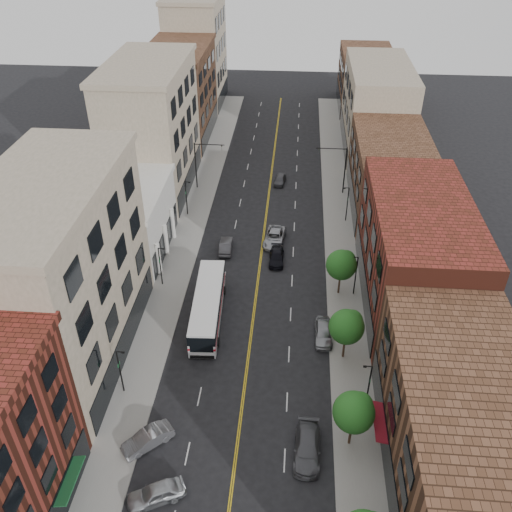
% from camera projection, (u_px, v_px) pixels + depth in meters
% --- Properties ---
extents(ground, '(220.00, 220.00, 0.00)m').
position_uv_depth(ground, '(233.00, 479.00, 42.63)').
color(ground, black).
rests_on(ground, ground).
extents(sidewalk_left, '(4.00, 110.00, 0.15)m').
position_uv_depth(sidewalk_left, '(188.00, 234.00, 71.81)').
color(sidewalk_left, gray).
rests_on(sidewalk_left, ground).
extents(sidewalk_right, '(4.00, 110.00, 0.15)m').
position_uv_depth(sidewalk_right, '(340.00, 240.00, 70.50)').
color(sidewalk_right, gray).
rests_on(sidewalk_right, ground).
extents(bldg_l_tanoffice, '(10.00, 22.00, 18.00)m').
position_uv_depth(bldg_l_tanoffice, '(61.00, 278.00, 49.19)').
color(bldg_l_tanoffice, gray).
rests_on(bldg_l_tanoffice, ground).
extents(bldg_l_white, '(10.00, 14.00, 8.00)m').
position_uv_depth(bldg_l_white, '(124.00, 222.00, 66.75)').
color(bldg_l_white, silver).
rests_on(bldg_l_white, ground).
extents(bldg_l_far_a, '(10.00, 20.00, 18.00)m').
position_uv_depth(bldg_l_far_a, '(152.00, 131.00, 77.75)').
color(bldg_l_far_a, gray).
rests_on(bldg_l_far_a, ground).
extents(bldg_l_far_b, '(10.00, 20.00, 15.00)m').
position_uv_depth(bldg_l_far_b, '(180.00, 95.00, 94.93)').
color(bldg_l_far_b, brown).
rests_on(bldg_l_far_b, ground).
extents(bldg_l_far_c, '(10.00, 16.00, 20.00)m').
position_uv_depth(bldg_l_far_c, '(197.00, 53.00, 108.18)').
color(bldg_l_far_c, gray).
rests_on(bldg_l_far_c, ground).
extents(bldg_r_near, '(10.00, 26.00, 10.00)m').
position_uv_depth(bldg_r_near, '(467.00, 456.00, 38.65)').
color(bldg_r_near, brown).
rests_on(bldg_r_near, ground).
extents(bldg_r_mid, '(10.00, 22.00, 12.00)m').
position_uv_depth(bldg_r_mid, '(416.00, 253.00, 57.66)').
color(bldg_r_mid, '#572217').
rests_on(bldg_r_mid, ground).
extents(bldg_r_far_a, '(10.00, 20.00, 10.00)m').
position_uv_depth(bldg_r_far_a, '(390.00, 174.00, 75.38)').
color(bldg_r_far_a, brown).
rests_on(bldg_r_far_a, ground).
extents(bldg_r_far_b, '(10.00, 22.00, 14.00)m').
position_uv_depth(bldg_r_far_b, '(377.00, 107.00, 91.36)').
color(bldg_r_far_b, gray).
rests_on(bldg_r_far_b, ground).
extents(bldg_r_far_c, '(10.00, 18.00, 11.00)m').
position_uv_depth(bldg_r_far_c, '(365.00, 80.00, 108.55)').
color(bldg_r_far_c, brown).
rests_on(bldg_r_far_c, ground).
extents(tree_r_1, '(3.40, 3.40, 5.59)m').
position_uv_depth(tree_r_1, '(355.00, 411.00, 42.97)').
color(tree_r_1, black).
rests_on(tree_r_1, sidewalk_right).
extents(tree_r_2, '(3.40, 3.40, 5.59)m').
position_uv_depth(tree_r_2, '(348.00, 326.00, 51.13)').
color(tree_r_2, black).
rests_on(tree_r_2, sidewalk_right).
extents(tree_r_3, '(3.40, 3.40, 5.59)m').
position_uv_depth(tree_r_3, '(342.00, 264.00, 59.29)').
color(tree_r_3, black).
rests_on(tree_r_3, sidewalk_right).
extents(lamp_l_1, '(0.81, 0.55, 5.05)m').
position_uv_depth(lamp_l_1, '(120.00, 369.00, 48.17)').
color(lamp_l_1, black).
rests_on(lamp_l_1, sidewalk_left).
extents(lamp_l_2, '(0.81, 0.55, 5.05)m').
position_uv_depth(lamp_l_2, '(160.00, 264.00, 61.23)').
color(lamp_l_2, black).
rests_on(lamp_l_2, sidewalk_left).
extents(lamp_l_3, '(0.81, 0.55, 5.05)m').
position_uv_depth(lamp_l_3, '(187.00, 196.00, 74.29)').
color(lamp_l_3, black).
rests_on(lamp_l_3, sidewalk_left).
extents(lamp_r_1, '(0.81, 0.55, 5.05)m').
position_uv_depth(lamp_r_1, '(369.00, 384.00, 46.74)').
color(lamp_r_1, black).
rests_on(lamp_r_1, sidewalk_right).
extents(lamp_r_2, '(0.81, 0.55, 5.05)m').
position_uv_depth(lamp_r_2, '(355.00, 273.00, 59.80)').
color(lamp_r_2, black).
rests_on(lamp_r_2, sidewalk_right).
extents(lamp_r_3, '(0.81, 0.55, 5.05)m').
position_uv_depth(lamp_r_3, '(347.00, 202.00, 72.86)').
color(lamp_r_3, black).
rests_on(lamp_r_3, sidewalk_right).
extents(signal_mast_left, '(4.49, 0.18, 7.20)m').
position_uv_depth(signal_mast_left, '(200.00, 160.00, 79.81)').
color(signal_mast_left, black).
rests_on(signal_mast_left, sidewalk_left).
extents(signal_mast_right, '(4.49, 0.18, 7.20)m').
position_uv_depth(signal_mast_right, '(340.00, 165.00, 78.47)').
color(signal_mast_right, black).
rests_on(signal_mast_right, sidewalk_right).
extents(city_bus, '(3.50, 12.61, 3.21)m').
position_uv_depth(city_bus, '(208.00, 305.00, 57.12)').
color(city_bus, silver).
rests_on(city_bus, ground).
extents(car_angle_a, '(4.81, 3.57, 1.53)m').
position_uv_depth(car_angle_a, '(156.00, 494.00, 40.82)').
color(car_angle_a, '#A6A9AE').
rests_on(car_angle_a, ground).
extents(car_angle_b, '(4.31, 4.05, 1.45)m').
position_uv_depth(car_angle_b, '(148.00, 439.00, 44.82)').
color(car_angle_b, '#9B9CA2').
rests_on(car_angle_b, ground).
extents(car_parked_mid, '(2.31, 5.30, 1.52)m').
position_uv_depth(car_parked_mid, '(307.00, 448.00, 44.07)').
color(car_parked_mid, '#4C4C51').
rests_on(car_parked_mid, ground).
extents(car_parked_far, '(1.84, 4.49, 1.52)m').
position_uv_depth(car_parked_far, '(323.00, 332.00, 55.27)').
color(car_parked_far, '#919398').
rests_on(car_parked_far, ground).
extents(car_lane_behind, '(1.70, 4.34, 1.41)m').
position_uv_depth(car_lane_behind, '(226.00, 246.00, 68.35)').
color(car_lane_behind, '#414145').
rests_on(car_lane_behind, ground).
extents(car_lane_a, '(1.85, 4.44, 1.28)m').
position_uv_depth(car_lane_a, '(277.00, 257.00, 66.43)').
color(car_lane_a, black).
rests_on(car_lane_a, ground).
extents(car_lane_b, '(3.02, 5.64, 1.51)m').
position_uv_depth(car_lane_b, '(274.00, 237.00, 69.85)').
color(car_lane_b, '#A4A6AC').
rests_on(car_lane_b, ground).
extents(car_lane_c, '(1.98, 3.97, 1.30)m').
position_uv_depth(car_lane_c, '(280.00, 179.00, 83.43)').
color(car_lane_c, '#46464B').
rests_on(car_lane_c, ground).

